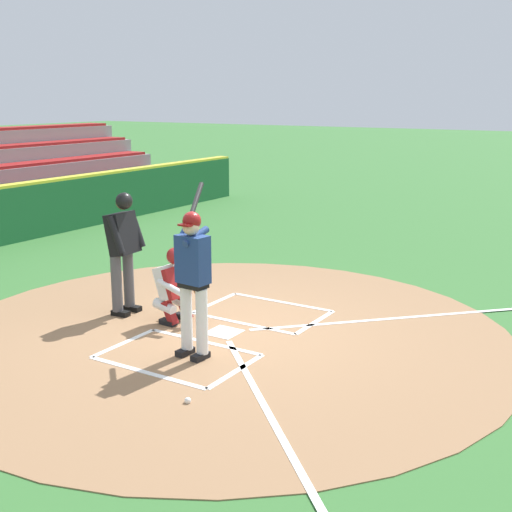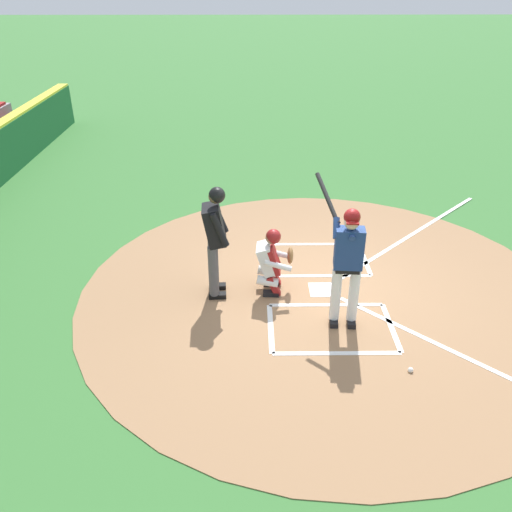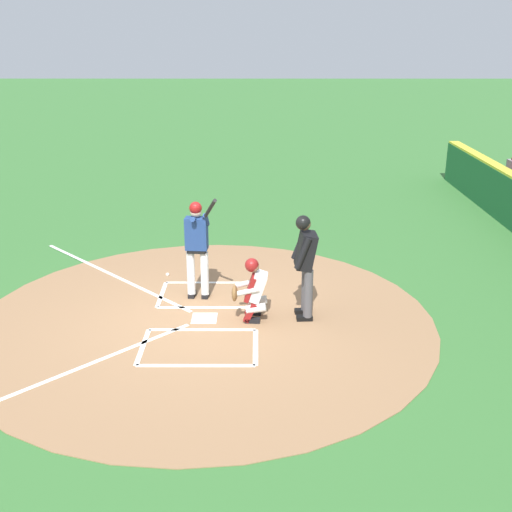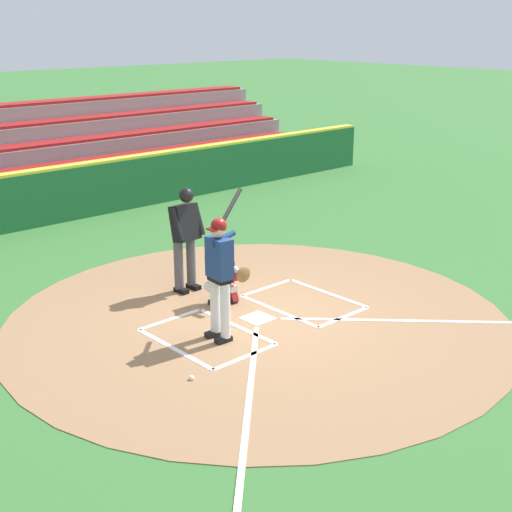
{
  "view_description": "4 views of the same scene",
  "coord_description": "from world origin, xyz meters",
  "px_view_note": "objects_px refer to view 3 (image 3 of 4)",
  "views": [
    {
      "loc": [
        7.3,
        5.05,
        3.23
      ],
      "look_at": [
        -0.5,
        0.22,
        1.04
      ],
      "focal_mm": 46.99,
      "sensor_mm": 36.0,
      "label": 1
    },
    {
      "loc": [
        7.4,
        -1.19,
        4.71
      ],
      "look_at": [
        0.55,
        -1.11,
        0.96
      ],
      "focal_mm": 36.95,
      "sensor_mm": 36.0,
      "label": 2
    },
    {
      "loc": [
        -9.9,
        -0.92,
        4.74
      ],
      "look_at": [
        0.21,
        -0.9,
        1.1
      ],
      "focal_mm": 43.74,
      "sensor_mm": 36.0,
      "label": 3
    },
    {
      "loc": [
        7.1,
        7.72,
        4.51
      ],
      "look_at": [
        -0.32,
        -0.38,
        0.9
      ],
      "focal_mm": 50.05,
      "sensor_mm": 36.0,
      "label": 4
    }
  ],
  "objects_px": {
    "batter": "(197,243)",
    "plate_umpire": "(305,260)",
    "baseball": "(168,274)",
    "catcher": "(253,288)"
  },
  "relations": [
    {
      "from": "plate_umpire",
      "to": "baseball",
      "type": "height_order",
      "value": "plate_umpire"
    },
    {
      "from": "batter",
      "to": "plate_umpire",
      "type": "distance_m",
      "value": 2.09
    },
    {
      "from": "baseball",
      "to": "catcher",
      "type": "bearing_deg",
      "value": -139.06
    },
    {
      "from": "batter",
      "to": "baseball",
      "type": "relative_size",
      "value": 28.76
    },
    {
      "from": "catcher",
      "to": "plate_umpire",
      "type": "bearing_deg",
      "value": -84.54
    },
    {
      "from": "batter",
      "to": "catcher",
      "type": "xyz_separation_m",
      "value": [
        -0.92,
        -1.02,
        -0.51
      ]
    },
    {
      "from": "plate_umpire",
      "to": "baseball",
      "type": "xyz_separation_m",
      "value": [
        1.96,
        2.67,
        -1.04
      ]
    },
    {
      "from": "batter",
      "to": "plate_umpire",
      "type": "relative_size",
      "value": 1.14
    },
    {
      "from": "batter",
      "to": "baseball",
      "type": "xyz_separation_m",
      "value": [
        1.12,
        0.75,
        -1.06
      ]
    },
    {
      "from": "batter",
      "to": "baseball",
      "type": "height_order",
      "value": "batter"
    }
  ]
}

